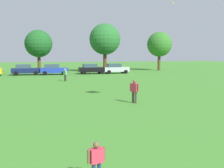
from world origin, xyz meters
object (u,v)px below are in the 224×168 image
object	(u,v)px
parked_car_black_3	(91,69)
tree_far_right	(159,44)
child_kite_flyer	(96,158)
bystander_near_trees	(65,74)
adult_bystander	(134,89)
parked_car_navy_1	(25,70)
tree_right	(105,39)
tree_center	(39,44)
parked_car_blue_2	(53,69)
parked_car_silver_4	(115,68)

from	to	relation	value
parked_car_black_3	tree_far_right	xyz separation A→B (m)	(15.06, 5.68, 4.33)
child_kite_flyer	bystander_near_trees	distance (m)	25.77
adult_bystander	bystander_near_trees	world-z (taller)	adult_bystander
parked_car_navy_1	tree_right	distance (m)	15.04
child_kite_flyer	parked_car_black_3	size ratio (longest dim) A/B	0.25
child_kite_flyer	parked_car_black_3	xyz separation A→B (m)	(7.21, 36.48, 0.23)
parked_car_navy_1	tree_center	xyz separation A→B (m)	(2.14, 5.71, 4.23)
bystander_near_trees	tree_center	xyz separation A→B (m)	(-2.91, 16.84, 4.18)
parked_car_blue_2	tree_center	distance (m)	7.78
parked_car_black_3	tree_center	distance (m)	11.11
parked_car_black_3	parked_car_silver_4	xyz separation A→B (m)	(4.11, -0.20, 0.00)
child_kite_flyer	tree_center	xyz separation A→B (m)	(-1.09, 42.54, 4.46)
parked_car_silver_4	bystander_near_trees	bearing A→B (deg)	-131.90
child_kite_flyer	adult_bystander	size ratio (longest dim) A/B	0.67
bystander_near_trees	parked_car_blue_2	distance (m)	10.70
parked_car_silver_4	parked_car_blue_2	bearing A→B (deg)	179.49
child_kite_flyer	adult_bystander	xyz separation A→B (m)	(4.78, 9.95, 0.30)
tree_center	tree_far_right	distance (m)	23.36
bystander_near_trees	tree_far_right	xyz separation A→B (m)	(20.44, 16.45, 4.28)
parked_car_black_3	tree_right	xyz separation A→B (m)	(3.30, 3.80, 5.06)
parked_car_blue_2	parked_car_black_3	xyz separation A→B (m)	(6.16, 0.11, 0.00)
parked_car_black_3	parked_car_silver_4	size ratio (longest dim) A/B	1.00
parked_car_blue_2	tree_center	size ratio (longest dim) A/B	0.57
bystander_near_trees	parked_car_navy_1	xyz separation A→B (m)	(-5.05, 11.14, -0.05)
parked_car_navy_1	parked_car_blue_2	size ratio (longest dim) A/B	1.00
child_kite_flyer	tree_center	distance (m)	42.79
parked_car_black_3	parked_car_navy_1	bearing A→B (deg)	178.04
parked_car_silver_4	tree_center	xyz separation A→B (m)	(-12.40, 6.26, 4.23)
child_kite_flyer	tree_far_right	world-z (taller)	tree_far_right
bystander_near_trees	tree_center	bearing A→B (deg)	168.01
adult_bystander	tree_far_right	xyz separation A→B (m)	(17.48, 32.21, 4.26)
child_kite_flyer	parked_car_navy_1	distance (m)	36.98
parked_car_black_3	tree_center	bearing A→B (deg)	143.83
child_kite_flyer	parked_car_black_3	world-z (taller)	parked_car_black_3
child_kite_flyer	parked_car_blue_2	world-z (taller)	parked_car_blue_2
child_kite_flyer	tree_far_right	size ratio (longest dim) A/B	0.14
parked_car_blue_2	tree_right	size ratio (longest dim) A/B	0.49
tree_center	tree_far_right	xyz separation A→B (m)	(23.35, -0.39, 0.10)
parked_car_navy_1	tree_far_right	xyz separation A→B (m)	(25.49, 5.32, 4.33)
tree_far_right	child_kite_flyer	bearing A→B (deg)	-117.84
parked_car_navy_1	parked_car_silver_4	xyz separation A→B (m)	(14.54, -0.55, 0.00)
parked_car_navy_1	tree_right	world-z (taller)	tree_right
parked_car_blue_2	parked_car_silver_4	bearing A→B (deg)	-0.51
parked_car_navy_1	parked_car_blue_2	bearing A→B (deg)	-6.19
bystander_near_trees	parked_car_blue_2	bearing A→B (deg)	162.36
parked_car_black_3	child_kite_flyer	bearing A→B (deg)	-101.18
adult_bystander	child_kite_flyer	bearing A→B (deg)	-55.94
bystander_near_trees	tree_far_right	bearing A→B (deg)	107.04
parked_car_blue_2	parked_car_navy_1	bearing A→B (deg)	173.81
parked_car_navy_1	tree_far_right	size ratio (longest dim) A/B	0.56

